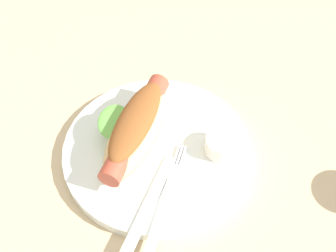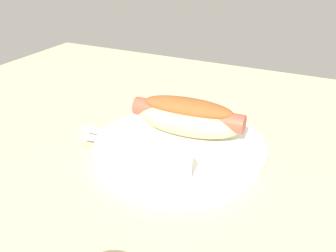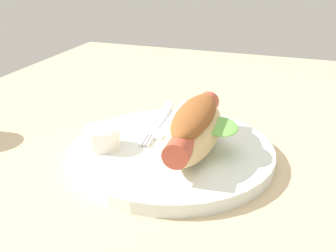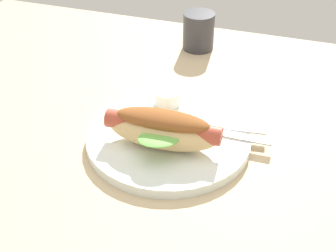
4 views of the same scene
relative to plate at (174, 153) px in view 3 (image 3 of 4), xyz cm
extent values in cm
cube|color=tan|center=(0.95, -0.33, -1.70)|extent=(120.00, 90.00, 1.80)
cylinder|color=white|center=(0.00, 0.00, 0.00)|extent=(25.77, 25.77, 1.60)
ellipsoid|color=#DBB77A|center=(-0.11, 2.55, 3.28)|extent=(16.96, 6.68, 4.95)
cylinder|color=#B24733|center=(-0.11, 2.55, 4.14)|extent=(17.69, 3.64, 2.90)
ellipsoid|color=brown|center=(-0.11, 2.55, 5.45)|extent=(14.39, 5.08, 2.54)
ellipsoid|color=#6BB74C|center=(-0.51, 5.57, 4.27)|extent=(7.24, 6.39, 0.65)
cylinder|color=white|center=(2.92, -8.57, 2.07)|extent=(4.57, 4.57, 2.54)
cube|color=silver|center=(-8.13, -4.67, 1.00)|extent=(12.94, 2.71, 0.40)
cube|color=silver|center=(-0.09, -4.17, 1.00)|extent=(3.21, 0.67, 0.40)
cube|color=silver|center=(-0.15, -3.73, 1.00)|extent=(3.21, 0.67, 0.40)
cube|color=silver|center=(-0.20, -3.28, 1.00)|extent=(3.21, 0.67, 0.40)
cube|color=silver|center=(-8.35, -2.89, 0.98)|extent=(14.83, 1.61, 0.36)
camera|label=1|loc=(-32.69, -15.45, 50.90)|focal=48.36mm
camera|label=2|loc=(19.51, -44.46, 28.01)|focal=39.43mm
camera|label=3|loc=(43.57, 14.46, 23.75)|focal=43.45mm
camera|label=4|loc=(-18.82, 55.64, 44.74)|focal=50.37mm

